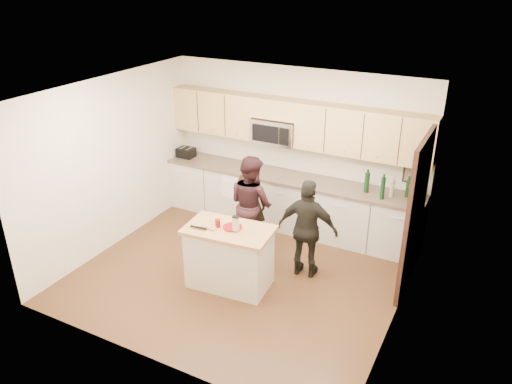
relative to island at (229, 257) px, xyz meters
The scene contains 21 objects.
floor 0.54m from the island, 89.56° to the left, with size 4.50×4.50×0.00m, color #53301C.
room_shell 1.31m from the island, 89.56° to the left, with size 4.52×4.02×2.71m.
back_cabinetry 1.98m from the island, 89.94° to the left, with size 4.50×0.66×0.94m.
upper_cabinetry 2.54m from the island, 89.04° to the left, with size 4.50×0.33×0.75m.
microwave 2.42m from the island, 98.40° to the left, with size 0.76×0.41×0.40m.
doorway 2.62m from the island, 27.97° to the left, with size 0.06×1.25×2.20m.
framed_picture 3.11m from the island, 49.30° to the left, with size 0.30×0.03×0.38m.
dish_towel 2.05m from the island, 117.94° to the left, with size 0.34×0.60×0.48m.
island is the anchor object (origin of this frame).
red_plate 0.46m from the island, 54.59° to the left, with size 0.26×0.26×0.02m, color maroon.
box_grater 0.59m from the island, 14.02° to the right, with size 0.08×0.07×0.22m.
drink_glass 0.53m from the island, 169.94° to the right, with size 0.07×0.07×0.11m, color maroon.
cutting_board 0.55m from the island, 161.98° to the right, with size 0.29×0.16×0.02m, color #BE814F.
tongs 0.63m from the island, 149.14° to the right, with size 0.25×0.03×0.02m, color black.
knife 0.57m from the island, 151.73° to the right, with size 0.18×0.02×0.01m, color silver.
toaster 2.89m from the island, 136.32° to the left, with size 0.30×0.24×0.17m.
bottle_cluster 2.68m from the island, 48.89° to the left, with size 0.80×0.33×0.41m.
orchid 3.00m from the island, 43.66° to the left, with size 0.29×0.24×0.54m, color #2B692A.
woman_left 1.23m from the island, 103.78° to the left, with size 0.54×0.36×1.49m, color black.
woman_center 1.10m from the island, 101.08° to the left, with size 0.76×0.60×1.57m, color black.
woman_right 1.17m from the island, 40.85° to the left, with size 0.87×0.36×1.49m, color black.
Camera 1 is at (3.08, -5.40, 4.16)m, focal length 35.00 mm.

